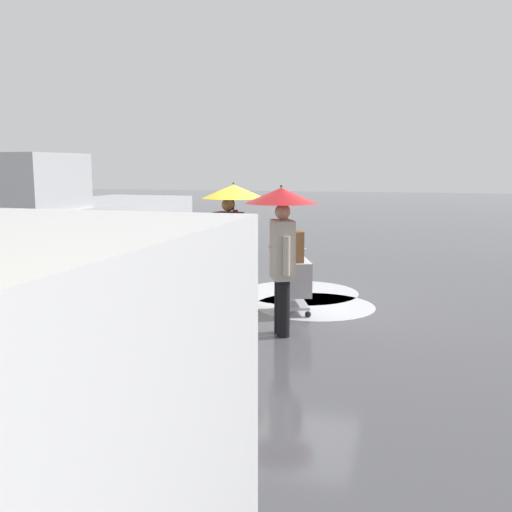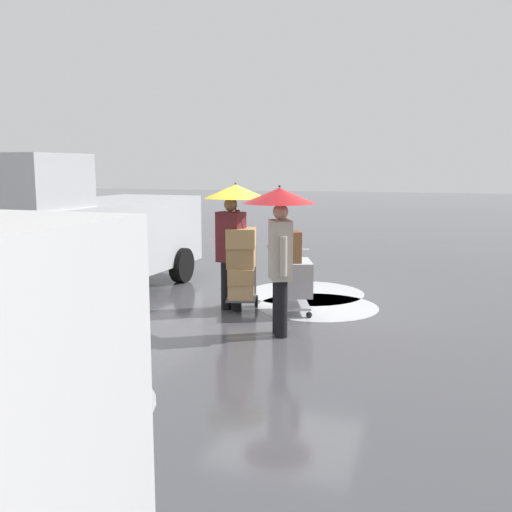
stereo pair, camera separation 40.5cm
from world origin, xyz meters
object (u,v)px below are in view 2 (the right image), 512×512
shopping_cart_vendor (295,280)px  hand_dolly_boxes (241,265)px  cargo_van_parked_right (86,234)px  pedestrian_pink_side (280,226)px  pedestrian_black_side (234,217)px

shopping_cart_vendor → hand_dolly_boxes: 0.92m
cargo_van_parked_right → pedestrian_pink_side: (-4.01, 1.26, 0.39)m
cargo_van_parked_right → pedestrian_black_side: size_ratio=2.52×
shopping_cart_vendor → pedestrian_pink_side: bearing=93.8°
hand_dolly_boxes → cargo_van_parked_right: bearing=-2.2°
cargo_van_parked_right → pedestrian_black_side: (-2.91, 0.14, 0.41)m
hand_dolly_boxes → pedestrian_pink_side: bearing=130.5°
cargo_van_parked_right → hand_dolly_boxes: size_ratio=3.89×
hand_dolly_boxes → pedestrian_black_side: size_ratio=0.65×
pedestrian_pink_side → pedestrian_black_side: size_ratio=1.00×
pedestrian_pink_side → shopping_cart_vendor: bearing=-86.2°
pedestrian_pink_side → pedestrian_black_side: same height
cargo_van_parked_right → hand_dolly_boxes: cargo_van_parked_right is taller
pedestrian_black_side → shopping_cart_vendor: bearing=-174.2°
pedestrian_pink_side → pedestrian_black_side: (1.10, -1.13, 0.01)m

